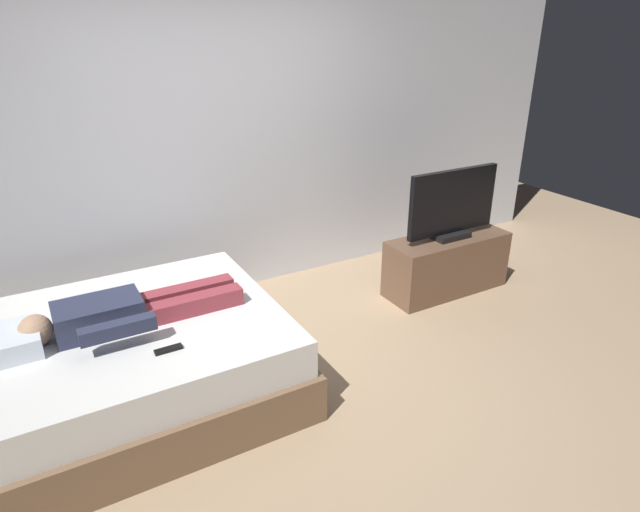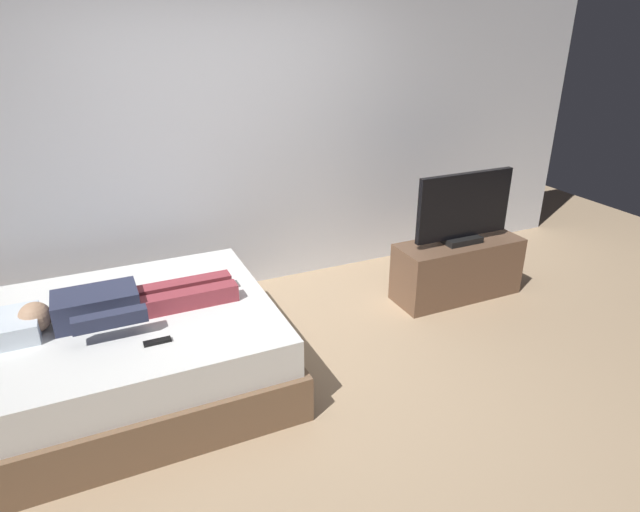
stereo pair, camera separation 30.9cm
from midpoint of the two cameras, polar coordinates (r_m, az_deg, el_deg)
The scene contains 7 objects.
ground_plane at distance 3.55m, azimuth -2.29°, elevation -14.42°, with size 10.00×10.00×0.00m, color tan.
back_wall at distance 4.62m, azimuth -8.36°, elevation 13.59°, with size 6.40×0.10×2.80m, color silver.
bed at distance 3.60m, azimuth -22.28°, elevation -10.63°, with size 1.94×1.56×0.54m.
person at distance 3.42m, azimuth -22.69°, elevation -5.62°, with size 1.26×0.46×0.18m.
remote at distance 3.12m, azimuth -18.60°, elevation -9.46°, with size 0.15×0.04×0.02m, color black.
tv_stand at distance 4.76m, azimuth 11.47°, elevation -0.87°, with size 1.10×0.40×0.50m, color brown.
tv at distance 4.57m, azimuth 12.01°, elevation 5.24°, with size 0.88×0.20×0.59m.
Camera 1 is at (-1.40, -2.42, 2.19)m, focal length 30.13 mm.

